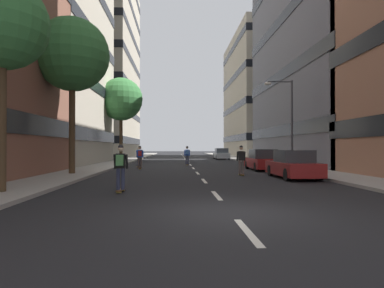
{
  "coord_description": "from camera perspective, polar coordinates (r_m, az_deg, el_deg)",
  "views": [
    {
      "loc": [
        -1.44,
        -8.65,
        1.69
      ],
      "look_at": [
        0.0,
        20.07,
        1.94
      ],
      "focal_mm": 31.48,
      "sensor_mm": 36.0,
      "label": 1
    }
  ],
  "objects": [
    {
      "name": "skater_5",
      "position": [
        26.08,
        -8.81,
        -1.98
      ],
      "size": [
        0.54,
        0.91,
        1.78
      ],
      "color": "brown",
      "rests_on": "ground_plane"
    },
    {
      "name": "parked_car_near",
      "position": [
        24.99,
        11.84,
        -2.76
      ],
      "size": [
        1.82,
        4.4,
        1.52
      ],
      "color": "maroon",
      "rests_on": "ground_plane"
    },
    {
      "name": "street_tree_far",
      "position": [
        38.9,
        -11.92,
        7.4
      ],
      "size": [
        4.81,
        4.81,
        9.32
      ],
      "color": "#4C3823",
      "rests_on": "sidewalk_left"
    },
    {
      "name": "street_tree_mid",
      "position": [
        14.12,
        -29.6,
        17.13
      ],
      "size": [
        3.22,
        3.22,
        7.49
      ],
      "color": "#4C3823",
      "rests_on": "sidewalk_left"
    },
    {
      "name": "parked_car_far",
      "position": [
        18.91,
        16.76,
        -3.48
      ],
      "size": [
        1.82,
        4.4,
        1.52
      ],
      "color": "maroon",
      "rests_on": "ground_plane"
    },
    {
      "name": "skater_2",
      "position": [
        12.85,
        -12.02,
        -3.5
      ],
      "size": [
        0.54,
        0.9,
        1.78
      ],
      "color": "brown",
      "rests_on": "ground_plane"
    },
    {
      "name": "ground_plane",
      "position": [
        39.97,
        -0.8,
        -2.93
      ],
      "size": [
        187.58,
        187.58,
        0.0
      ],
      "primitive_type": "plane",
      "color": "black"
    },
    {
      "name": "building_left_far",
      "position": [
        63.18,
        -16.17,
        12.7
      ],
      "size": [
        13.52,
        23.35,
        32.03
      ],
      "color": "#B2A893",
      "rests_on": "ground_plane"
    },
    {
      "name": "skater_3",
      "position": [
        32.97,
        -8.79,
        -1.67
      ],
      "size": [
        0.54,
        0.91,
        1.78
      ],
      "color": "brown",
      "rests_on": "ground_plane"
    },
    {
      "name": "street_tree_near",
      "position": [
        21.7,
        -19.62,
        14.01
      ],
      "size": [
        4.33,
        4.33,
        9.18
      ],
      "color": "#4C3823",
      "rests_on": "sidewalk_left"
    },
    {
      "name": "skater_1",
      "position": [
        31.28,
        -0.83,
        -1.74
      ],
      "size": [
        0.53,
        0.9,
        1.78
      ],
      "color": "brown",
      "rests_on": "ground_plane"
    },
    {
      "name": "skater_0",
      "position": [
        28.47,
        -8.91,
        -1.92
      ],
      "size": [
        0.57,
        0.92,
        1.78
      ],
      "color": "brown",
      "rests_on": "ground_plane"
    },
    {
      "name": "lane_markings",
      "position": [
        41.71,
        -0.89,
        -2.82
      ],
      "size": [
        0.16,
        72.2,
        0.01
      ],
      "color": "silver",
      "rests_on": "ground_plane"
    },
    {
      "name": "building_right_far",
      "position": [
        62.91,
        13.02,
        7.86
      ],
      "size": [
        13.52,
        23.05,
        21.46
      ],
      "color": "#B2A893",
      "rests_on": "ground_plane"
    },
    {
      "name": "skater_4",
      "position": [
        20.21,
        8.33,
        -2.5
      ],
      "size": [
        0.53,
        0.9,
        1.78
      ],
      "color": "brown",
      "rests_on": "ground_plane"
    },
    {
      "name": "streetlamp_right",
      "position": [
        26.04,
        15.8,
        4.91
      ],
      "size": [
        2.13,
        0.3,
        6.5
      ],
      "color": "#3F3F44",
      "rests_on": "sidewalk_right"
    },
    {
      "name": "building_right_mid",
      "position": [
        38.17,
        24.52,
        13.64
      ],
      "size": [
        13.52,
        23.3,
        21.79
      ],
      "color": "slate",
      "rests_on": "ground_plane"
    },
    {
      "name": "sidewalk_left",
      "position": [
        44.27,
        -10.76,
        -2.59
      ],
      "size": [
        2.82,
        85.97,
        0.14
      ],
      "primitive_type": "cube",
      "color": "#9E9991",
      "rests_on": "ground_plane"
    },
    {
      "name": "parked_car_mid",
      "position": [
        46.31,
        5.0,
        -1.73
      ],
      "size": [
        1.82,
        4.4,
        1.52
      ],
      "color": "#B2B7BF",
      "rests_on": "ground_plane"
    },
    {
      "name": "sidewalk_right",
      "position": [
        44.75,
        8.68,
        -2.57
      ],
      "size": [
        2.82,
        85.97,
        0.14
      ],
      "primitive_type": "cube",
      "color": "#9E9991",
      "rests_on": "ground_plane"
    }
  ]
}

